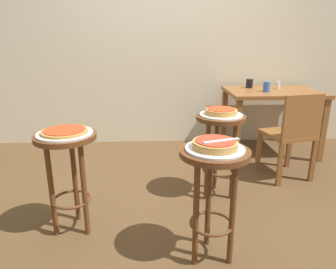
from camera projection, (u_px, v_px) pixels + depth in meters
The scene contains 17 objects.
ground_plane at pixel (184, 201), 2.62m from camera, with size 6.00×6.00×0.00m, color brown.
back_wall at pixel (173, 22), 3.74m from camera, with size 6.00×0.10×3.00m, color beige.
stool_foreground at pixel (213, 179), 1.81m from camera, with size 0.41×0.41×0.72m.
serving_plate_foreground at pixel (215, 149), 1.75m from camera, with size 0.34×0.34×0.01m, color silver.
pizza_foreground at pixel (215, 144), 1.74m from camera, with size 0.25×0.25×0.05m.
stool_middle at pixel (68, 160), 2.09m from camera, with size 0.41×0.41×0.72m.
serving_plate_middle at pixel (65, 133), 2.03m from camera, with size 0.36×0.36×0.01m, color silver.
pizza_middle at pixel (65, 131), 2.02m from camera, with size 0.30×0.30×0.02m.
stool_leftside at pixel (220, 137), 2.57m from camera, with size 0.41×0.41×0.72m.
serving_plate_leftside at pixel (221, 115), 2.51m from camera, with size 0.35×0.35×0.01m, color white.
pizza_leftside at pixel (221, 111), 2.50m from camera, with size 0.26×0.26×0.05m.
dining_table at pixel (272, 100), 3.57m from camera, with size 1.04×0.76×0.75m.
cup_near_edge at pixel (266, 87), 3.42m from camera, with size 0.07×0.07×0.11m, color #3360B2.
cup_far_edge at pixel (249, 83), 3.68m from camera, with size 0.08×0.08×0.10m, color black.
condiment_shaker at pixel (278, 85), 3.60m from camera, with size 0.04×0.04×0.09m, color white.
wooden_chair at pixel (292, 133), 2.91m from camera, with size 0.48×0.48×0.85m.
pizza_server_knife at pixel (221, 141), 1.71m from camera, with size 0.22×0.02×0.01m, color silver.
Camera 1 is at (-0.23, -2.32, 1.33)m, focal length 33.13 mm.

